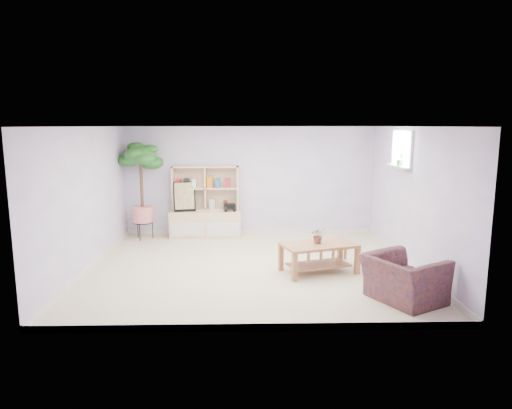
{
  "coord_description": "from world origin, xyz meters",
  "views": [
    {
      "loc": [
        -0.1,
        -7.58,
        2.42
      ],
      "look_at": [
        0.09,
        0.43,
        1.03
      ],
      "focal_mm": 32.0,
      "sensor_mm": 36.0,
      "label": 1
    }
  ],
  "objects_px": {
    "storage_unit": "(205,202)",
    "coffee_table": "(319,258)",
    "floor_tree": "(142,191)",
    "armchair": "(404,276)"
  },
  "relations": [
    {
      "from": "storage_unit",
      "to": "floor_tree",
      "type": "distance_m",
      "value": 1.37
    },
    {
      "from": "storage_unit",
      "to": "coffee_table",
      "type": "relative_size",
      "value": 1.29
    },
    {
      "from": "coffee_table",
      "to": "floor_tree",
      "type": "xyz_separation_m",
      "value": [
        -3.41,
        2.35,
        0.79
      ]
    },
    {
      "from": "floor_tree",
      "to": "armchair",
      "type": "relative_size",
      "value": 2.11
    },
    {
      "from": "storage_unit",
      "to": "floor_tree",
      "type": "relative_size",
      "value": 0.75
    },
    {
      "from": "armchair",
      "to": "storage_unit",
      "type": "bearing_deg",
      "value": 10.13
    },
    {
      "from": "coffee_table",
      "to": "armchair",
      "type": "distance_m",
      "value": 1.62
    },
    {
      "from": "storage_unit",
      "to": "coffee_table",
      "type": "bearing_deg",
      "value": -50.61
    },
    {
      "from": "storage_unit",
      "to": "floor_tree",
      "type": "height_order",
      "value": "floor_tree"
    },
    {
      "from": "coffee_table",
      "to": "floor_tree",
      "type": "height_order",
      "value": "floor_tree"
    }
  ]
}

